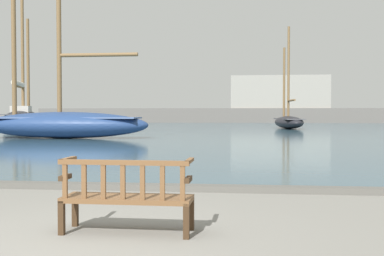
% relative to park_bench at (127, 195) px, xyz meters
% --- Properties ---
extents(ground_plane, '(160.00, 160.00, 0.00)m').
position_rel_park_bench_xyz_m(ground_plane, '(-0.49, -0.61, -0.47)').
color(ground_plane, gray).
extents(harbor_water, '(100.00, 80.00, 0.08)m').
position_rel_park_bench_xyz_m(harbor_water, '(-0.49, 43.39, -0.43)').
color(harbor_water, '#385666').
rests_on(harbor_water, ground).
extents(quay_edge_kerb, '(40.00, 0.30, 0.12)m').
position_rel_park_bench_xyz_m(quay_edge_kerb, '(-0.49, 3.24, -0.41)').
color(quay_edge_kerb, '#5B5954').
rests_on(quay_edge_kerb, ground).
extents(park_bench, '(1.61, 0.54, 0.92)m').
position_rel_park_bench_xyz_m(park_bench, '(0.00, 0.00, 0.00)').
color(park_bench, '#3D2A19').
rests_on(park_bench, ground).
extents(sailboat_nearest_starboard, '(11.15, 2.61, 13.88)m').
position_rel_park_bench_xyz_m(sailboat_nearest_starboard, '(-8.57, 19.75, 0.60)').
color(sailboat_nearest_starboard, navy).
rests_on(sailboat_nearest_starboard, harbor_water).
extents(sailboat_distant_harbor, '(2.93, 7.36, 9.04)m').
position_rel_park_bench_xyz_m(sailboat_distant_harbor, '(5.22, 37.55, 0.33)').
color(sailboat_distant_harbor, black).
rests_on(sailboat_distant_harbor, harbor_water).
extents(sailboat_centre_channel, '(5.10, 9.83, 12.59)m').
position_rel_park_bench_xyz_m(sailboat_centre_channel, '(-17.90, 34.24, 0.69)').
color(sailboat_centre_channel, black).
rests_on(sailboat_centre_channel, harbor_water).
extents(far_breakwater, '(56.21, 2.40, 6.70)m').
position_rel_park_bench_xyz_m(far_breakwater, '(1.53, 62.51, 1.61)').
color(far_breakwater, '#66605B').
rests_on(far_breakwater, ground).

